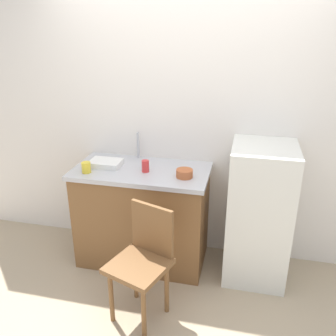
{
  "coord_description": "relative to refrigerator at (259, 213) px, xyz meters",
  "views": [
    {
      "loc": [
        0.54,
        -2.12,
        2.13
      ],
      "look_at": [
        -0.09,
        0.6,
        0.98
      ],
      "focal_mm": 38.28,
      "sensor_mm": 36.0,
      "label": 1
    }
  ],
  "objects": [
    {
      "name": "cup_yellow",
      "position": [
        -1.47,
        -0.2,
        0.37
      ],
      "size": [
        0.08,
        0.08,
        0.09
      ],
      "primitive_type": "cylinder",
      "color": "yellow",
      "rests_on": "countertop"
    },
    {
      "name": "terracotta_bowl",
      "position": [
        -0.63,
        -0.11,
        0.36
      ],
      "size": [
        0.14,
        0.14,
        0.07
      ],
      "primitive_type": "cylinder",
      "color": "#B25B33",
      "rests_on": "countertop"
    },
    {
      "name": "chair",
      "position": [
        -0.83,
        -0.69,
        -0.11
      ],
      "size": [
        0.51,
        0.51,
        0.89
      ],
      "rotation": [
        0.0,
        0.0,
        -0.34
      ],
      "color": "brown",
      "rests_on": "ground_plane"
    },
    {
      "name": "refrigerator",
      "position": [
        0.0,
        0.0,
        0.0
      ],
      "size": [
        0.52,
        0.57,
        1.21
      ],
      "primitive_type": "cube",
      "color": "silver",
      "rests_on": "ground_plane"
    },
    {
      "name": "ground_plane",
      "position": [
        -0.69,
        -0.66,
        -0.61
      ],
      "size": [
        8.0,
        8.0,
        0.0
      ],
      "primitive_type": "plane",
      "color": "tan"
    },
    {
      "name": "countertop",
      "position": [
        -1.03,
        -0.01,
        0.3
      ],
      "size": [
        1.19,
        0.64,
        0.04
      ],
      "primitive_type": "cube",
      "color": "#B7B7BC",
      "rests_on": "cabinet_base"
    },
    {
      "name": "cup_red",
      "position": [
        -0.98,
        -0.07,
        0.38
      ],
      "size": [
        0.06,
        0.06,
        0.1
      ],
      "primitive_type": "cylinder",
      "color": "red",
      "rests_on": "countertop"
    },
    {
      "name": "faucet",
      "position": [
        -1.14,
        0.24,
        0.45
      ],
      "size": [
        0.02,
        0.02,
        0.25
      ],
      "primitive_type": "cylinder",
      "color": "#B7B7BC",
      "rests_on": "countertop"
    },
    {
      "name": "back_wall",
      "position": [
        -0.69,
        0.34,
        0.63
      ],
      "size": [
        4.8,
        0.1,
        2.47
      ],
      "primitive_type": "cube",
      "color": "white",
      "rests_on": "ground_plane"
    },
    {
      "name": "cabinet_base",
      "position": [
        -1.03,
        -0.01,
        -0.16
      ],
      "size": [
        1.15,
        0.6,
        0.89
      ],
      "primitive_type": "cube",
      "color": "brown",
      "rests_on": "ground_plane"
    },
    {
      "name": "dish_tray",
      "position": [
        -1.37,
        -0.02,
        0.35
      ],
      "size": [
        0.28,
        0.2,
        0.05
      ],
      "primitive_type": "cube",
      "color": "white",
      "rests_on": "countertop"
    }
  ]
}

